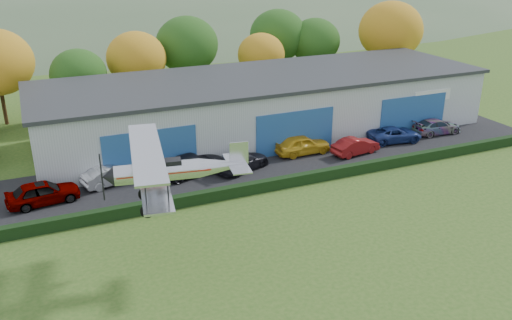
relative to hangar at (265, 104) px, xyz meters
name	(u,v)px	position (x,y,z in m)	size (l,w,h in m)	color
apron	(278,160)	(-2.00, -6.98, -2.63)	(48.00, 9.00, 0.05)	black
hedge	(307,178)	(-2.00, -11.78, -2.26)	(46.00, 0.60, 0.80)	black
hangar	(265,104)	(0.00, 0.00, 0.00)	(40.60, 12.60, 5.30)	#B2B7BC
tree_belt	(181,51)	(-4.15, 12.64, 2.95)	(75.70, 13.22, 10.12)	#3D2614
distant_hills	(65,60)	(-9.38, 112.02, -15.70)	(430.00, 196.00, 56.00)	#4C6642
car_0	(43,192)	(-19.73, -7.74, -1.81)	(1.89, 4.69, 1.60)	gray
car_1	(112,174)	(-14.97, -6.36, -1.89)	(1.52, 4.37, 1.44)	silver
car_2	(194,164)	(-8.99, -6.81, -1.85)	(2.50, 5.41, 1.50)	black
car_3	(242,161)	(-5.39, -7.70, -1.92)	(1.92, 4.72, 1.37)	black
car_4	(302,145)	(0.44, -6.53, -1.81)	(1.88, 4.68, 1.59)	gold
car_5	(355,146)	(4.43, -8.33, -1.91)	(1.47, 4.21, 1.39)	maroon
car_6	(395,134)	(9.25, -7.17, -1.94)	(2.20, 4.76, 1.32)	navy
car_7	(437,126)	(14.13, -6.93, -1.93)	(1.90, 4.66, 1.35)	gray
biplane	(170,169)	(-13.58, -18.16, 2.90)	(7.53, 8.62, 3.20)	silver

